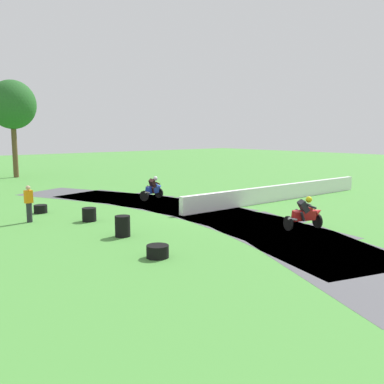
# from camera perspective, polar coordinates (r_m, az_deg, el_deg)

# --- Properties ---
(ground_plane) EXTENTS (120.00, 120.00, 0.00)m
(ground_plane) POSITION_cam_1_polar(r_m,az_deg,el_deg) (21.23, 1.71, -2.68)
(ground_plane) COLOR #4C933D
(track_asphalt) EXTENTS (8.27, 27.13, 0.01)m
(track_asphalt) POSITION_cam_1_polar(r_m,az_deg,el_deg) (20.72, 0.02, -2.94)
(track_asphalt) COLOR #515156
(track_asphalt) RESTS_ON ground
(safety_barrier) EXTENTS (14.75, 0.58, 0.90)m
(safety_barrier) POSITION_cam_1_polar(r_m,az_deg,el_deg) (25.35, 11.82, -0.06)
(safety_barrier) COLOR white
(safety_barrier) RESTS_ON ground
(motorcycle_lead_red) EXTENTS (1.68, 1.16, 1.42)m
(motorcycle_lead_red) POSITION_cam_1_polar(r_m,az_deg,el_deg) (17.93, 14.97, -2.81)
(motorcycle_lead_red) COLOR black
(motorcycle_lead_red) RESTS_ON ground
(motorcycle_chase_blue) EXTENTS (1.72, 1.12, 1.43)m
(motorcycle_chase_blue) POSITION_cam_1_polar(r_m,az_deg,el_deg) (25.19, -5.20, 0.49)
(motorcycle_chase_blue) COLOR black
(motorcycle_chase_blue) RESTS_ON ground
(tire_stack_near) EXTENTS (0.71, 0.71, 0.40)m
(tire_stack_near) POSITION_cam_1_polar(r_m,az_deg,el_deg) (13.65, -4.62, -7.92)
(tire_stack_near) COLOR black
(tire_stack_near) RESTS_ON ground
(tire_stack_mid_a) EXTENTS (0.58, 0.58, 0.80)m
(tire_stack_mid_a) POSITION_cam_1_polar(r_m,az_deg,el_deg) (16.44, -9.27, -4.54)
(tire_stack_mid_a) COLOR black
(tire_stack_mid_a) RESTS_ON ground
(tire_stack_mid_b) EXTENTS (0.62, 0.62, 0.60)m
(tire_stack_mid_b) POSITION_cam_1_polar(r_m,az_deg,el_deg) (19.54, -13.59, -2.95)
(tire_stack_mid_b) COLOR black
(tire_stack_mid_b) RESTS_ON ground
(tire_stack_far) EXTENTS (0.64, 0.64, 0.40)m
(tire_stack_far) POSITION_cam_1_polar(r_m,az_deg,el_deg) (22.20, -19.61, -2.15)
(tire_stack_far) COLOR black
(tire_stack_far) RESTS_ON ground
(track_marshal) EXTENTS (0.34, 0.24, 1.63)m
(track_marshal) POSITION_cam_1_polar(r_m,az_deg,el_deg) (20.03, -20.99, -1.50)
(track_marshal) COLOR #232328
(track_marshal) RESTS_ON ground
(tree_far_right) EXTENTS (3.98, 3.98, 8.37)m
(tree_far_right) POSITION_cam_1_polar(r_m,az_deg,el_deg) (40.33, -22.92, 10.65)
(tree_far_right) COLOR brown
(tree_far_right) RESTS_ON ground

